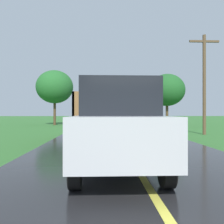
% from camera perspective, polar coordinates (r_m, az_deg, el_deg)
% --- Properties ---
extents(banana_truck_near, '(2.38, 5.82, 2.80)m').
position_cam_1_polar(banana_truck_near, '(11.82, -1.63, 0.36)').
color(banana_truck_near, '#2D2D30').
rests_on(banana_truck_near, road_surface).
extents(utility_pole_roadside, '(1.87, 0.20, 6.22)m').
position_cam_1_polar(utility_pole_roadside, '(15.87, 21.44, 7.12)').
color(utility_pole_roadside, brown).
rests_on(utility_pole_roadside, ground).
extents(roadside_tree_near_left, '(4.07, 4.07, 6.07)m').
position_cam_1_polar(roadside_tree_near_left, '(27.01, -13.71, 5.91)').
color(roadside_tree_near_left, '#4C3823').
rests_on(roadside_tree_near_left, ground).
extents(roadside_tree_mid_right, '(3.73, 3.73, 5.43)m').
position_cam_1_polar(roadside_tree_mid_right, '(25.44, 13.17, 5.19)').
color(roadside_tree_mid_right, '#4C3823').
rests_on(roadside_tree_mid_right, ground).
extents(following_car, '(1.74, 4.10, 1.92)m').
position_cam_1_polar(following_car, '(5.19, 1.22, -3.33)').
color(following_car, '#B7BABF').
rests_on(following_car, road_surface).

